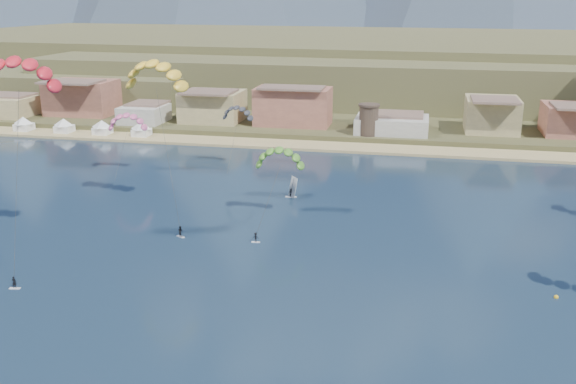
{
  "coord_description": "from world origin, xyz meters",
  "views": [
    {
      "loc": [
        19.65,
        -60.35,
        38.97
      ],
      "look_at": [
        0.0,
        32.0,
        10.0
      ],
      "focal_mm": 40.27,
      "sensor_mm": 36.0,
      "label": 1
    }
  ],
  "objects_px": {
    "kitesurfer_green": "(279,155)",
    "kitesurfer_red": "(16,69)",
    "buoy": "(556,297)",
    "watchtower": "(369,119)",
    "kitesurfer_yellow": "(155,71)",
    "windsurfer": "(292,191)"
  },
  "relations": [
    {
      "from": "kitesurfer_green",
      "to": "kitesurfer_red",
      "type": "bearing_deg",
      "value": -145.19
    },
    {
      "from": "kitesurfer_green",
      "to": "buoy",
      "type": "relative_size",
      "value": 27.03
    },
    {
      "from": "watchtower",
      "to": "buoy",
      "type": "xyz_separation_m",
      "value": [
        33.51,
        -90.02,
        -6.26
      ]
    },
    {
      "from": "kitesurfer_green",
      "to": "kitesurfer_yellow",
      "type": "bearing_deg",
      "value": -178.15
    },
    {
      "from": "kitesurfer_red",
      "to": "buoy",
      "type": "height_order",
      "value": "kitesurfer_red"
    },
    {
      "from": "kitesurfer_green",
      "to": "windsurfer",
      "type": "relative_size",
      "value": 4.04
    },
    {
      "from": "kitesurfer_green",
      "to": "buoy",
      "type": "bearing_deg",
      "value": -29.31
    },
    {
      "from": "kitesurfer_red",
      "to": "buoy",
      "type": "distance_m",
      "value": 82.69
    },
    {
      "from": "windsurfer",
      "to": "buoy",
      "type": "bearing_deg",
      "value": -39.88
    },
    {
      "from": "windsurfer",
      "to": "kitesurfer_yellow",
      "type": "bearing_deg",
      "value": -149.82
    },
    {
      "from": "kitesurfer_yellow",
      "to": "kitesurfer_green",
      "type": "bearing_deg",
      "value": 1.85
    },
    {
      "from": "watchtower",
      "to": "kitesurfer_red",
      "type": "bearing_deg",
      "value": -116.31
    },
    {
      "from": "kitesurfer_red",
      "to": "buoy",
      "type": "bearing_deg",
      "value": -0.57
    },
    {
      "from": "kitesurfer_yellow",
      "to": "windsurfer",
      "type": "relative_size",
      "value": 7.37
    },
    {
      "from": "buoy",
      "to": "kitesurfer_green",
      "type": "bearing_deg",
      "value": 150.69
    },
    {
      "from": "kitesurfer_red",
      "to": "watchtower",
      "type": "bearing_deg",
      "value": 63.69
    },
    {
      "from": "kitesurfer_red",
      "to": "kitesurfer_green",
      "type": "height_order",
      "value": "kitesurfer_red"
    },
    {
      "from": "watchtower",
      "to": "kitesurfer_red",
      "type": "xyz_separation_m",
      "value": [
        -44.13,
        -89.25,
        22.17
      ]
    },
    {
      "from": "windsurfer",
      "to": "kitesurfer_green",
      "type": "bearing_deg",
      "value": -88.83
    },
    {
      "from": "watchtower",
      "to": "kitesurfer_green",
      "type": "bearing_deg",
      "value": -98.72
    },
    {
      "from": "watchtower",
      "to": "kitesurfer_yellow",
      "type": "height_order",
      "value": "kitesurfer_yellow"
    },
    {
      "from": "kitesurfer_red",
      "to": "buoy",
      "type": "relative_size",
      "value": 52.68
    }
  ]
}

